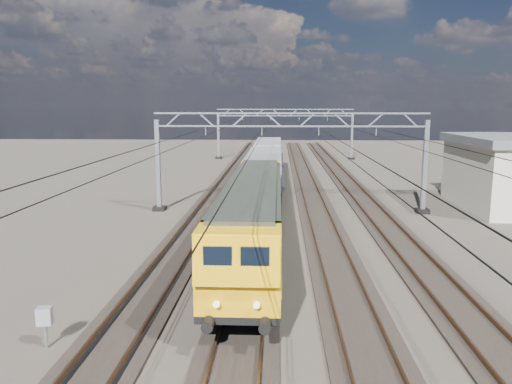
{
  "coord_description": "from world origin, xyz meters",
  "views": [
    {
      "loc": [
        -0.76,
        -31.41,
        7.59
      ],
      "look_at": [
        -2.16,
        -1.59,
        2.4
      ],
      "focal_mm": 35.0,
      "sensor_mm": 36.0,
      "label": 1
    }
  ],
  "objects_px": {
    "hopper_wagon_lead": "(264,170)",
    "trackside_cabinet": "(44,317)",
    "catenary_gantry_mid": "(290,158)",
    "catenary_gantry_far": "(285,132)",
    "locomotive": "(254,213)",
    "hopper_wagon_mid": "(268,154)"
  },
  "relations": [
    {
      "from": "catenary_gantry_mid",
      "to": "hopper_wagon_mid",
      "type": "bearing_deg",
      "value": 95.53
    },
    {
      "from": "hopper_wagon_mid",
      "to": "catenary_gantry_far",
      "type": "bearing_deg",
      "value": 82.57
    },
    {
      "from": "hopper_wagon_lead",
      "to": "trackside_cabinet",
      "type": "distance_m",
      "value": 28.15
    },
    {
      "from": "hopper_wagon_lead",
      "to": "locomotive",
      "type": "bearing_deg",
      "value": -90.0
    },
    {
      "from": "hopper_wagon_lead",
      "to": "catenary_gantry_far",
      "type": "bearing_deg",
      "value": 86.13
    },
    {
      "from": "catenary_gantry_mid",
      "to": "catenary_gantry_far",
      "type": "bearing_deg",
      "value": 90.0
    },
    {
      "from": "hopper_wagon_lead",
      "to": "trackside_cabinet",
      "type": "height_order",
      "value": "hopper_wagon_lead"
    },
    {
      "from": "locomotive",
      "to": "trackside_cabinet",
      "type": "bearing_deg",
      "value": -121.96
    },
    {
      "from": "catenary_gantry_mid",
      "to": "trackside_cabinet",
      "type": "xyz_separation_m",
      "value": [
        -8.09,
        -21.0,
        -2.87
      ]
    },
    {
      "from": "locomotive",
      "to": "hopper_wagon_mid",
      "type": "height_order",
      "value": "locomotive"
    },
    {
      "from": "catenary_gantry_far",
      "to": "trackside_cabinet",
      "type": "relative_size",
      "value": 14.63
    },
    {
      "from": "catenary_gantry_far",
      "to": "locomotive",
      "type": "bearing_deg",
      "value": -92.42
    },
    {
      "from": "hopper_wagon_lead",
      "to": "trackside_cabinet",
      "type": "bearing_deg",
      "value": -102.51
    },
    {
      "from": "catenary_gantry_mid",
      "to": "hopper_wagon_lead",
      "type": "distance_m",
      "value": 6.97
    },
    {
      "from": "trackside_cabinet",
      "to": "catenary_gantry_mid",
      "type": "bearing_deg",
      "value": 59.58
    },
    {
      "from": "hopper_wagon_mid",
      "to": "trackside_cabinet",
      "type": "xyz_separation_m",
      "value": [
        -6.09,
        -41.66,
        -1.19
      ]
    },
    {
      "from": "hopper_wagon_mid",
      "to": "trackside_cabinet",
      "type": "bearing_deg",
      "value": -98.32
    },
    {
      "from": "trackside_cabinet",
      "to": "hopper_wagon_lead",
      "type": "bearing_deg",
      "value": 68.15
    },
    {
      "from": "hopper_wagon_lead",
      "to": "hopper_wagon_mid",
      "type": "bearing_deg",
      "value": 90.0
    },
    {
      "from": "hopper_wagon_lead",
      "to": "hopper_wagon_mid",
      "type": "relative_size",
      "value": 1.0
    },
    {
      "from": "locomotive",
      "to": "hopper_wagon_mid",
      "type": "xyz_separation_m",
      "value": [
        -0.0,
        31.9,
        -0.09
      ]
    },
    {
      "from": "catenary_gantry_mid",
      "to": "hopper_wagon_mid",
      "type": "distance_m",
      "value": 20.82
    }
  ]
}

